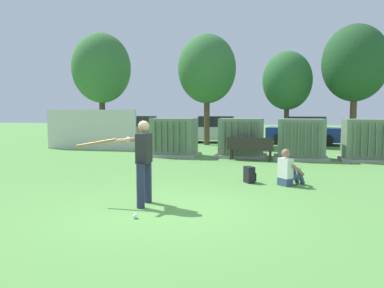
{
  "coord_description": "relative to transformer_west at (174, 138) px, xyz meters",
  "views": [
    {
      "loc": [
        2.18,
        -7.0,
        1.93
      ],
      "look_at": [
        -0.19,
        3.5,
        1.0
      ],
      "focal_mm": 35.65,
      "sensor_mm": 36.0,
      "label": 1
    }
  ],
  "objects": [
    {
      "name": "ground_plane",
      "position": [
        2.17,
        -8.81,
        -0.79
      ],
      "size": [
        96.0,
        96.0,
        0.0
      ],
      "primitive_type": "plane",
      "color": "#5B9947"
    },
    {
      "name": "fence_panel",
      "position": [
        -4.8,
        1.69,
        0.21
      ],
      "size": [
        4.8,
        0.12,
        2.0
      ],
      "primitive_type": "cube",
      "color": "beige",
      "rests_on": "ground"
    },
    {
      "name": "transformer_west",
      "position": [
        0.0,
        0.0,
        0.0
      ],
      "size": [
        2.1,
        1.7,
        1.62
      ],
      "color": "#9E9B93",
      "rests_on": "ground"
    },
    {
      "name": "transformer_mid_west",
      "position": [
        2.86,
        0.32,
        0.0
      ],
      "size": [
        2.1,
        1.7,
        1.62
      ],
      "color": "#9E9B93",
      "rests_on": "ground"
    },
    {
      "name": "transformer_mid_east",
      "position": [
        5.26,
        0.04,
        0.0
      ],
      "size": [
        2.1,
        1.7,
        1.62
      ],
      "color": "#9E9B93",
      "rests_on": "ground"
    },
    {
      "name": "transformer_east",
      "position": [
        7.79,
        0.1,
        0.0
      ],
      "size": [
        2.1,
        1.7,
        1.62
      ],
      "color": "#9E9B93",
      "rests_on": "ground"
    },
    {
      "name": "park_bench",
      "position": [
        3.32,
        -0.88,
        -0.25
      ],
      "size": [
        1.84,
        0.62,
        0.92
      ],
      "color": "#2D2823",
      "rests_on": "ground"
    },
    {
      "name": "batter",
      "position": [
        1.65,
        -8.5,
        0.19
      ],
      "size": [
        1.61,
        0.72,
        1.74
      ],
      "color": "#282D4C",
      "rests_on": "ground"
    },
    {
      "name": "sports_ball",
      "position": [
        1.88,
        -9.47,
        -0.74
      ],
      "size": [
        0.09,
        0.09,
        0.09
      ],
      "primitive_type": "sphere",
      "color": "white",
      "rests_on": "ground"
    },
    {
      "name": "seated_spectator",
      "position": [
        4.64,
        -5.68,
        -0.41
      ],
      "size": [
        0.75,
        0.73,
        0.96
      ],
      "color": "#384C75",
      "rests_on": "ground"
    },
    {
      "name": "backpack",
      "position": [
        3.64,
        -5.53,
        -0.57
      ],
      "size": [
        0.36,
        0.38,
        0.44
      ],
      "color": "black",
      "rests_on": "ground"
    },
    {
      "name": "tree_left",
      "position": [
        -5.5,
        4.44,
        3.56
      ],
      "size": [
        3.31,
        3.31,
        6.33
      ],
      "color": "#4C3828",
      "rests_on": "ground"
    },
    {
      "name": "tree_center_left",
      "position": [
        0.39,
        5.61,
        3.5
      ],
      "size": [
        3.27,
        3.27,
        6.25
      ],
      "color": "brown",
      "rests_on": "ground"
    },
    {
      "name": "tree_center_right",
      "position": [
        4.82,
        6.5,
        2.84
      ],
      "size": [
        2.77,
        2.77,
        5.29
      ],
      "color": "#4C3828",
      "rests_on": "ground"
    },
    {
      "name": "tree_right",
      "position": [
        8.21,
        5.65,
        3.61
      ],
      "size": [
        3.36,
        3.36,
        6.42
      ],
      "color": "brown",
      "rests_on": "ground"
    },
    {
      "name": "parked_car_leftmost",
      "position": [
        -4.6,
        7.36,
        -0.04
      ],
      "size": [
        4.24,
        1.99,
        1.62
      ],
      "color": "gray",
      "rests_on": "ground"
    },
    {
      "name": "parked_car_left_of_center",
      "position": [
        0.56,
        7.43,
        -0.04
      ],
      "size": [
        4.3,
        2.12,
        1.62
      ],
      "color": "silver",
      "rests_on": "ground"
    },
    {
      "name": "parked_car_right_of_center",
      "position": [
        5.89,
        7.15,
        -0.04
      ],
      "size": [
        4.4,
        2.37,
        1.62
      ],
      "color": "navy",
      "rests_on": "ground"
    }
  ]
}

